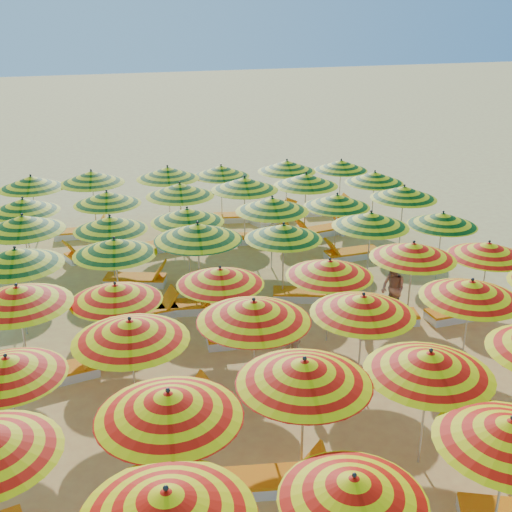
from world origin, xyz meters
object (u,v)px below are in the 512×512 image
at_px(umbrella_14, 254,311).
at_px(umbrella_25, 115,247).
at_px(umbrella_35, 404,192).
at_px(beachgoer_a, 291,334).
at_px(umbrella_26, 198,232).
at_px(umbrella_47, 341,165).
at_px(umbrella_12, 7,367).
at_px(lounger_19, 262,237).
at_px(umbrella_44, 168,173).
at_px(lounger_11, 460,312).
at_px(umbrella_15, 363,305).
at_px(lounger_16, 351,254).
at_px(umbrella_9, 430,363).
at_px(umbrella_43, 92,177).
at_px(lounger_20, 318,231).
at_px(lounger_21, 355,226).
at_px(umbrella_7, 169,405).
at_px(umbrella_1, 167,504).
at_px(umbrella_29, 443,219).
at_px(lounger_15, 137,280).
at_px(lounger_17, 92,253).
at_px(lounger_14, 307,294).
at_px(umbrella_23, 488,250).
at_px(umbrella_21, 330,268).
at_px(lounger_8, 59,373).
at_px(umbrella_13, 130,330).
at_px(lounger_9, 241,337).
at_px(umbrella_40, 306,180).
at_px(umbrella_24, 16,257).
at_px(umbrella_3, 510,432).
at_px(umbrella_39, 244,184).
at_px(lounger_18, 166,245).
at_px(umbrella_32, 187,215).
at_px(umbrella_28, 371,220).
at_px(umbrella_16, 471,290).
at_px(umbrella_2, 353,489).
at_px(umbrella_8, 304,372).
at_px(lounger_22, 82,233).
at_px(beachgoer_b, 393,289).
at_px(umbrella_30, 23,223).
at_px(umbrella_45, 221,171).
at_px(umbrella_18, 18,296).
at_px(lounger_12, 145,313).
at_px(umbrella_22, 413,251).
at_px(umbrella_19, 116,293).
at_px(umbrella_27, 284,232).
at_px(lounger_5, 275,480).
at_px(umbrella_46, 287,166).
at_px(umbrella_38, 180,190).
at_px(lounger_13, 183,307).
at_px(umbrella_41, 375,177).
at_px(umbrella_31, 110,223).
at_px(umbrella_34, 337,201).
at_px(umbrella_33, 272,204).

distance_m(umbrella_14, umbrella_25, 5.04).
xyz_separation_m(umbrella_35, beachgoer_a, (-5.62, -5.33, -1.28)).
distance_m(umbrella_26, umbrella_47, 9.21).
xyz_separation_m(umbrella_12, lounger_19, (7.31, 9.07, -1.67)).
relative_size(umbrella_44, lounger_11, 1.31).
height_order(umbrella_15, lounger_16, umbrella_15).
relative_size(umbrella_9, umbrella_43, 1.07).
height_order(lounger_20, lounger_21, same).
bearing_deg(umbrella_7, umbrella_1, -100.36).
relative_size(umbrella_29, lounger_15, 1.26).
height_order(umbrella_35, lounger_17, umbrella_35).
bearing_deg(lounger_14, umbrella_23, -11.07).
relative_size(umbrella_21, lounger_8, 1.19).
xyz_separation_m(umbrella_12, lounger_8, (0.69, 2.35, -1.67)).
xyz_separation_m(umbrella_9, umbrella_13, (-4.54, 2.55, -0.01)).
xyz_separation_m(lounger_9, lounger_19, (2.51, 6.34, 0.00)).
relative_size(umbrella_40, lounger_8, 1.47).
distance_m(umbrella_24, lounger_15, 4.06).
distance_m(umbrella_3, lounger_19, 13.24).
distance_m(umbrella_39, lounger_18, 3.20).
bearing_deg(umbrella_32, umbrella_28, -22.53).
bearing_deg(lounger_11, umbrella_25, 161.27).
height_order(umbrella_16, umbrella_35, umbrella_16).
height_order(umbrella_2, lounger_9, umbrella_2).
height_order(umbrella_21, umbrella_39, umbrella_39).
relative_size(umbrella_8, lounger_22, 1.47).
xyz_separation_m(umbrella_16, lounger_14, (-1.89, 4.35, -1.80)).
xyz_separation_m(umbrella_8, umbrella_13, (-2.45, 2.29, -0.06)).
bearing_deg(umbrella_13, beachgoer_b, 21.66).
bearing_deg(umbrella_30, umbrella_45, 34.39).
relative_size(umbrella_18, lounger_12, 1.43).
bearing_deg(lounger_20, umbrella_22, 77.71).
xyz_separation_m(umbrella_19, umbrella_26, (2.28, 2.46, 0.27)).
distance_m(umbrella_7, umbrella_27, 8.11).
relative_size(umbrella_1, umbrella_18, 0.92).
distance_m(lounger_5, lounger_11, 7.80).
distance_m(umbrella_9, lounger_5, 3.18).
height_order(umbrella_16, lounger_22, umbrella_16).
bearing_deg(umbrella_18, umbrella_46, 44.85).
bearing_deg(umbrella_38, umbrella_13, -106.17).
bearing_deg(umbrella_47, umbrella_7, -122.91).
height_order(umbrella_46, lounger_13, umbrella_46).
relative_size(umbrella_18, umbrella_41, 1.10).
bearing_deg(umbrella_31, umbrella_34, 1.38).
height_order(lounger_16, beachgoer_a, beachgoer_a).
xyz_separation_m(umbrella_25, umbrella_33, (4.67, 1.94, 0.08)).
bearing_deg(lounger_22, lounger_17, -79.99).
relative_size(umbrella_25, umbrella_31, 1.14).
relative_size(umbrella_22, umbrella_31, 1.12).
relative_size(umbrella_2, umbrella_26, 0.86).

